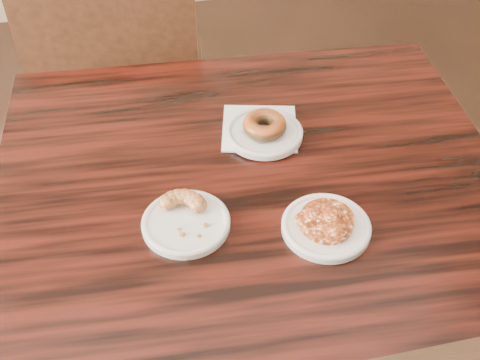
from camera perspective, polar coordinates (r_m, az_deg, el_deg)
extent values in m
cube|color=black|center=(1.41, 1.30, -12.74)|extent=(1.06, 1.06, 0.75)
cube|color=white|center=(1.27, 1.86, 4.94)|extent=(0.19, 0.19, 0.00)
cylinder|color=silver|center=(1.24, 2.31, 4.45)|extent=(0.16, 0.16, 0.01)
cylinder|color=white|center=(1.07, -5.14, -4.12)|extent=(0.16, 0.16, 0.01)
cylinder|color=white|center=(1.07, 8.15, -4.46)|extent=(0.16, 0.16, 0.01)
torus|color=#913B15|center=(1.23, 2.34, 5.24)|extent=(0.09, 0.09, 0.03)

